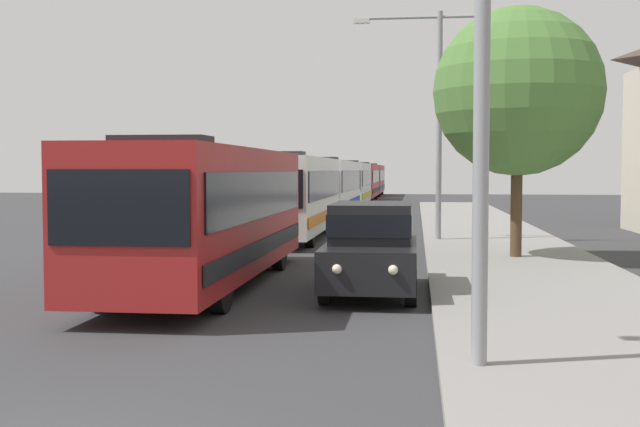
# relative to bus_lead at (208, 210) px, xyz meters

# --- Properties ---
(bus_lead) EXTENTS (2.58, 10.75, 3.21)m
(bus_lead) POSITION_rel_bus_lead_xyz_m (0.00, 0.00, 0.00)
(bus_lead) COLOR maroon
(bus_lead) RESTS_ON ground_plane
(bus_second_in_line) EXTENTS (2.58, 10.61, 3.21)m
(bus_second_in_line) POSITION_rel_bus_lead_xyz_m (-0.00, 12.33, -0.00)
(bus_second_in_line) COLOR silver
(bus_second_in_line) RESTS_ON ground_plane
(bus_middle) EXTENTS (2.58, 12.25, 3.21)m
(bus_middle) POSITION_rel_bus_lead_xyz_m (0.00, 24.40, 0.00)
(bus_middle) COLOR silver
(bus_middle) RESTS_ON ground_plane
(bus_fourth_in_line) EXTENTS (2.58, 10.52, 3.21)m
(bus_fourth_in_line) POSITION_rel_bus_lead_xyz_m (-0.00, 37.67, -0.00)
(bus_fourth_in_line) COLOR silver
(bus_fourth_in_line) RESTS_ON ground_plane
(bus_rear) EXTENTS (2.58, 11.42, 3.21)m
(bus_rear) POSITION_rel_bus_lead_xyz_m (0.00, 50.07, 0.00)
(bus_rear) COLOR maroon
(bus_rear) RESTS_ON ground_plane
(bus_tail_end) EXTENTS (2.58, 11.86, 3.21)m
(bus_tail_end) POSITION_rel_bus_lead_xyz_m (0.00, 62.76, 0.00)
(bus_tail_end) COLOR maroon
(bus_tail_end) RESTS_ON ground_plane
(white_suv) EXTENTS (1.86, 4.54, 1.90)m
(white_suv) POSITION_rel_bus_lead_xyz_m (3.70, -0.73, -0.66)
(white_suv) COLOR black
(white_suv) RESTS_ON ground_plane
(box_truck_oncoming) EXTENTS (2.35, 7.58, 3.15)m
(box_truck_oncoming) POSITION_rel_bus_lead_xyz_m (-3.30, 66.63, 0.02)
(box_truck_oncoming) COLOR maroon
(box_truck_oncoming) RESTS_ON ground_plane
(streetlamp_mid) EXTENTS (6.03, 0.28, 7.96)m
(streetlamp_mid) POSITION_rel_bus_lead_xyz_m (5.40, 11.10, 3.37)
(streetlamp_mid) COLOR gray
(streetlamp_mid) RESTS_ON sidewalk
(roadside_tree) EXTENTS (4.71, 4.71, 6.97)m
(roadside_tree) POSITION_rel_bus_lead_xyz_m (7.41, 5.62, 3.07)
(roadside_tree) COLOR #4C3823
(roadside_tree) RESTS_ON sidewalk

